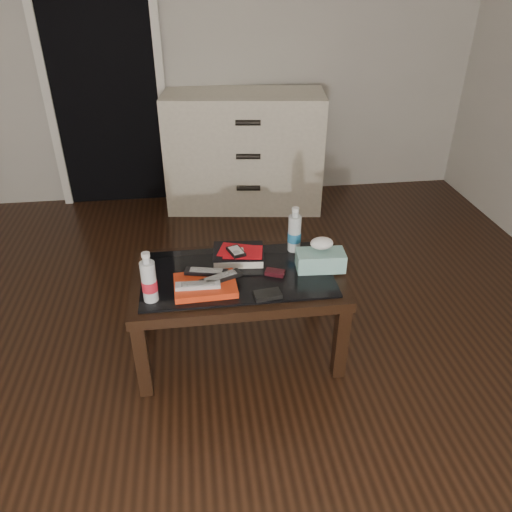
{
  "coord_description": "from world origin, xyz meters",
  "views": [
    {
      "loc": [
        0.22,
        -1.53,
        1.76
      ],
      "look_at": [
        0.49,
        0.47,
        0.55
      ],
      "focal_mm": 35.0,
      "sensor_mm": 36.0,
      "label": 1
    }
  ],
  "objects": [
    {
      "name": "ground",
      "position": [
        0.0,
        0.0,
        0.0
      ],
      "size": [
        5.0,
        5.0,
        0.0
      ],
      "primitive_type": "plane",
      "color": "black",
      "rests_on": "ground"
    },
    {
      "name": "room_shell",
      "position": [
        0.0,
        0.0,
        1.62
      ],
      "size": [
        5.0,
        5.0,
        5.0
      ],
      "color": "#BAB6AC",
      "rests_on": "ground"
    },
    {
      "name": "doorway",
      "position": [
        -0.4,
        2.47,
        1.02
      ],
      "size": [
        0.9,
        0.08,
        2.07
      ],
      "color": "black",
      "rests_on": "ground"
    },
    {
      "name": "coffee_table",
      "position": [
        0.39,
        0.47,
        0.4
      ],
      "size": [
        1.0,
        0.6,
        0.46
      ],
      "color": "black",
      "rests_on": "ground"
    },
    {
      "name": "dresser",
      "position": [
        0.63,
        2.23,
        0.45
      ],
      "size": [
        1.26,
        0.66,
        0.9
      ],
      "rotation": [
        0.0,
        0.0,
        -0.14
      ],
      "color": "silver",
      "rests_on": "ground"
    },
    {
      "name": "magazines",
      "position": [
        0.24,
        0.36,
        0.48
      ],
      "size": [
        0.29,
        0.22,
        0.03
      ],
      "primitive_type": "cube",
      "rotation": [
        0.0,
        0.0,
        0.04
      ],
      "color": "red",
      "rests_on": "coffee_table"
    },
    {
      "name": "remote_silver",
      "position": [
        0.21,
        0.33,
        0.5
      ],
      "size": [
        0.2,
        0.06,
        0.02
      ],
      "primitive_type": "cube",
      "rotation": [
        0.0,
        0.0,
        -0.03
      ],
      "color": "#B4B5B9",
      "rests_on": "magazines"
    },
    {
      "name": "remote_black_front",
      "position": [
        0.31,
        0.38,
        0.5
      ],
      "size": [
        0.2,
        0.12,
        0.02
      ],
      "primitive_type": "cube",
      "rotation": [
        0.0,
        0.0,
        0.4
      ],
      "color": "black",
      "rests_on": "magazines"
    },
    {
      "name": "remote_black_back",
      "position": [
        0.25,
        0.44,
        0.5
      ],
      "size": [
        0.21,
        0.1,
        0.02
      ],
      "primitive_type": "cube",
      "rotation": [
        0.0,
        0.0,
        -0.24
      ],
      "color": "black",
      "rests_on": "magazines"
    },
    {
      "name": "textbook",
      "position": [
        0.41,
        0.6,
        0.48
      ],
      "size": [
        0.27,
        0.22,
        0.05
      ],
      "primitive_type": "cube",
      "rotation": [
        0.0,
        0.0,
        -0.1
      ],
      "color": "black",
      "rests_on": "coffee_table"
    },
    {
      "name": "dvd_mailers",
      "position": [
        0.42,
        0.6,
        0.51
      ],
      "size": [
        0.22,
        0.19,
        0.01
      ],
      "primitive_type": "cube",
      "rotation": [
        0.0,
        0.0,
        -0.33
      ],
      "color": "red",
      "rests_on": "textbook"
    },
    {
      "name": "ipod",
      "position": [
        0.4,
        0.57,
        0.52
      ],
      "size": [
        0.09,
        0.12,
        0.02
      ],
      "primitive_type": "cube",
      "rotation": [
        0.0,
        0.0,
        0.32
      ],
      "color": "black",
      "rests_on": "dvd_mailers"
    },
    {
      "name": "flip_phone",
      "position": [
        0.57,
        0.43,
        0.47
      ],
      "size": [
        0.1,
        0.08,
        0.02
      ],
      "primitive_type": "cube",
      "rotation": [
        0.0,
        0.0,
        -0.4
      ],
      "color": "black",
      "rests_on": "coffee_table"
    },
    {
      "name": "wallet",
      "position": [
        0.51,
        0.26,
        0.47
      ],
      "size": [
        0.13,
        0.09,
        0.02
      ],
      "primitive_type": "cube",
      "rotation": [
        0.0,
        0.0,
        0.13
      ],
      "color": "black",
      "rests_on": "coffee_table"
    },
    {
      "name": "water_bottle_left",
      "position": [
        -0.0,
        0.31,
        0.58
      ],
      "size": [
        0.08,
        0.08,
        0.24
      ],
      "primitive_type": "cylinder",
      "rotation": [
        0.0,
        0.0,
        -0.17
      ],
      "color": "silver",
      "rests_on": "coffee_table"
    },
    {
      "name": "water_bottle_right",
      "position": [
        0.71,
        0.65,
        0.58
      ],
      "size": [
        0.08,
        0.08,
        0.24
      ],
      "primitive_type": "cylinder",
      "rotation": [
        0.0,
        0.0,
        -0.15
      ],
      "color": "silver",
      "rests_on": "coffee_table"
    },
    {
      "name": "tissue_box",
      "position": [
        0.8,
        0.46,
        0.51
      ],
      "size": [
        0.24,
        0.13,
        0.09
      ],
      "primitive_type": "cube",
      "rotation": [
        0.0,
        0.0,
        -0.06
      ],
      "color": "teal",
      "rests_on": "coffee_table"
    }
  ]
}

